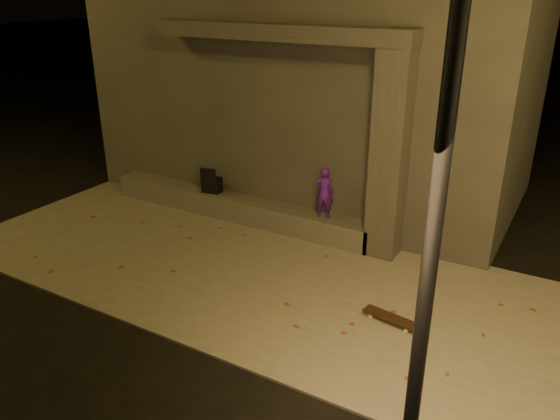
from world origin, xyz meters
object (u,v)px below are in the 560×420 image
Objects in this scene: backpack at (212,184)px; skateboard at (391,318)px; skateboarder at (324,192)px; street_lamp_0 at (451,87)px; column at (390,157)px.

skateboard is (4.71, -2.05, -0.56)m from backpack.
skateboarder is 1.12× the size of skateboard.
street_lamp_0 is (5.74, -4.58, 3.20)m from backpack.
skateboarder is 3.05m from skateboard.
column reaches higher than backpack.
skateboard is at bearing -66.36° from column.
skateboarder is at bearing -9.02° from backpack.
column is 6.59× the size of backpack.
backpack is (-2.61, 0.00, -0.30)m from skateboarder.
skateboarder is 0.14× the size of street_lamp_0.
street_lamp_0 reaches higher than backpack.
skateboarder is 2.63m from backpack.
skateboard is at bearing 112.22° from street_lamp_0.
skateboard is (0.90, -2.05, -1.72)m from column.
street_lamp_0 reaches higher than skateboard.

